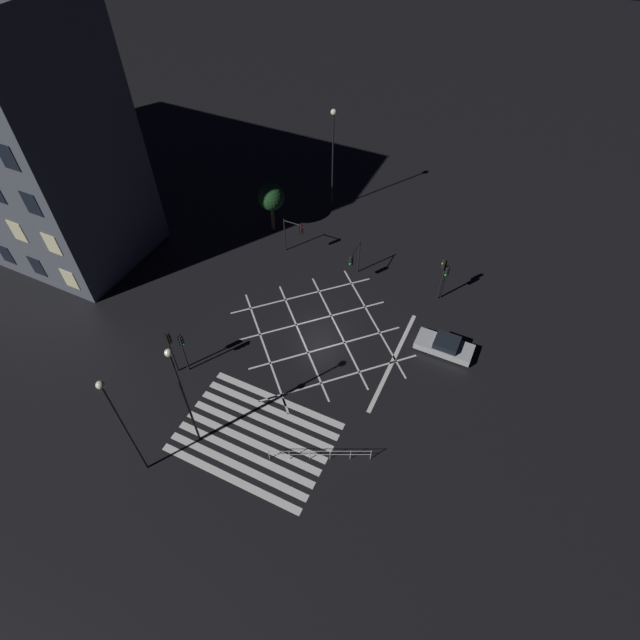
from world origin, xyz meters
TOP-DOWN VIEW (x-y plane):
  - ground_plane at (0.00, 0.00)m, footprint 200.00×200.00m
  - road_markings at (0.32, -6.96)m, footprint 14.93×20.72m
  - traffic_light_sw_cross at (-7.80, -7.56)m, footprint 0.36×0.39m
  - traffic_light_ne_main at (7.03, 7.65)m, footprint 0.39×0.36m
  - traffic_light_ne_cross at (7.30, 7.78)m, footprint 0.36×0.39m
  - traffic_light_nw_main at (-6.11, 7.67)m, footprint 1.93×0.36m
  - traffic_light_sw_main at (-7.04, -7.21)m, footprint 0.39×0.36m
  - traffic_light_median_north at (-0.09, 6.69)m, footprint 0.36×2.15m
  - street_lamp_east at (-3.21, -11.55)m, footprint 0.45×0.45m
  - street_lamp_west at (-5.02, -14.65)m, footprint 0.44×0.44m
  - street_lamp_far at (-6.03, 15.33)m, footprint 0.54×0.54m
  - street_tree_near at (-9.59, 9.84)m, footprint 2.43×2.43m
  - waiting_car at (9.11, 2.48)m, footprint 4.26×1.82m
  - pedestrian_railing at (4.51, -9.44)m, footprint 5.82×2.81m

SIDE VIEW (x-z plane):
  - ground_plane at x=0.00m, z-range 0.00..0.00m
  - road_markings at x=0.32m, z-range 0.00..0.01m
  - waiting_car at x=9.11m, z-range -0.03..1.21m
  - pedestrian_railing at x=4.51m, z-range 0.14..1.19m
  - traffic_light_median_north at x=-0.09m, z-range 0.77..4.15m
  - traffic_light_nw_main at x=-6.11m, z-range 0.78..4.23m
  - traffic_light_ne_cross at x=7.30m, z-range 0.76..4.28m
  - traffic_light_sw_main at x=-7.04m, z-range 0.83..4.69m
  - traffic_light_sw_cross at x=-7.80m, z-range 0.87..4.93m
  - traffic_light_ne_main at x=7.03m, z-range 0.90..5.13m
  - street_tree_near at x=-9.59m, z-range 1.15..5.98m
  - street_lamp_west at x=-5.02m, z-range 1.34..10.61m
  - street_lamp_east at x=-3.21m, z-range 1.41..10.70m
  - street_lamp_far at x=-6.03m, z-range 2.02..12.08m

